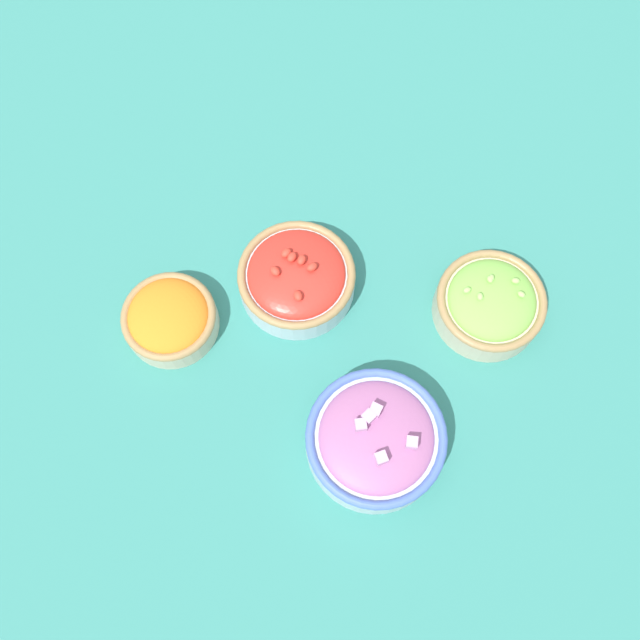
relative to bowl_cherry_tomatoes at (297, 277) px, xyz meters
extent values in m
plane|color=#337F75|center=(-0.06, 0.04, -0.03)|extent=(3.00, 3.00, 0.00)
cylinder|color=#B2C1CC|center=(0.00, 0.00, -0.01)|extent=(0.17, 0.17, 0.04)
torus|color=#997A4C|center=(0.00, 0.00, 0.01)|extent=(0.17, 0.17, 0.01)
ellipsoid|color=red|center=(0.00, 0.00, 0.01)|extent=(0.14, 0.14, 0.04)
ellipsoid|color=red|center=(0.02, -0.01, 0.03)|extent=(0.02, 0.02, 0.01)
ellipsoid|color=red|center=(0.02, 0.02, 0.03)|extent=(0.02, 0.02, 0.01)
ellipsoid|color=red|center=(-0.02, 0.04, 0.03)|extent=(0.02, 0.02, 0.01)
ellipsoid|color=red|center=(0.00, -0.01, 0.04)|extent=(0.01, 0.02, 0.01)
ellipsoid|color=red|center=(-0.02, -0.01, 0.04)|extent=(0.02, 0.02, 0.01)
ellipsoid|color=red|center=(0.01, -0.01, 0.04)|extent=(0.01, 0.02, 0.01)
cylinder|color=beige|center=(-0.26, -0.08, -0.01)|extent=(0.15, 0.15, 0.05)
torus|color=#997A4C|center=(-0.26, -0.08, 0.01)|extent=(0.15, 0.15, 0.01)
ellipsoid|color=#7ABC4C|center=(-0.26, -0.08, 0.01)|extent=(0.12, 0.12, 0.04)
ellipsoid|color=#99D166|center=(-0.25, -0.10, 0.04)|extent=(0.01, 0.01, 0.01)
ellipsoid|color=#99D166|center=(-0.25, -0.10, 0.04)|extent=(0.01, 0.01, 0.01)
ellipsoid|color=#99D166|center=(-0.24, -0.07, 0.04)|extent=(0.01, 0.01, 0.01)
ellipsoid|color=#99D166|center=(-0.22, -0.07, 0.03)|extent=(0.01, 0.01, 0.01)
ellipsoid|color=#99D166|center=(-0.28, -0.11, 0.03)|extent=(0.01, 0.01, 0.01)
ellipsoid|color=#99D166|center=(-0.29, -0.09, 0.03)|extent=(0.01, 0.01, 0.01)
cylinder|color=#B2C1CC|center=(-0.19, 0.16, -0.01)|extent=(0.18, 0.18, 0.05)
torus|color=#4766B7|center=(-0.19, 0.16, 0.02)|extent=(0.18, 0.18, 0.01)
ellipsoid|color=#9E5B8E|center=(-0.19, 0.16, 0.02)|extent=(0.15, 0.15, 0.03)
cube|color=#C699C1|center=(-0.24, 0.16, 0.04)|extent=(0.02, 0.02, 0.01)
cube|color=#C699C1|center=(-0.18, 0.14, 0.04)|extent=(0.01, 0.01, 0.01)
cube|color=#C699C1|center=(-0.17, 0.15, 0.04)|extent=(0.02, 0.02, 0.01)
cube|color=#C699C1|center=(-0.21, 0.19, 0.04)|extent=(0.02, 0.02, 0.01)
cube|color=#C699C1|center=(-0.17, 0.16, 0.04)|extent=(0.02, 0.02, 0.01)
cylinder|color=beige|center=(0.13, 0.13, -0.01)|extent=(0.13, 0.13, 0.04)
torus|color=#997A4C|center=(0.13, 0.13, 0.00)|extent=(0.13, 0.13, 0.01)
ellipsoid|color=orange|center=(0.13, 0.13, 0.00)|extent=(0.11, 0.11, 0.04)
camera|label=1|loc=(-0.20, 0.35, 0.92)|focal=40.00mm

